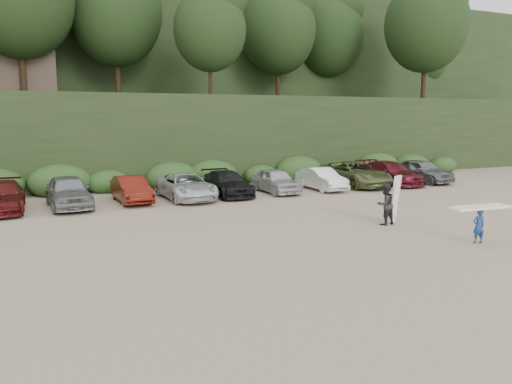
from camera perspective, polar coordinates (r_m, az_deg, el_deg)
name	(u,v)px	position (r m, az deg, el deg)	size (l,w,h in m)	color
ground	(314,233)	(19.98, 6.64, -4.67)	(120.00, 120.00, 0.00)	tan
hillside_backdrop	(128,49)	(53.84, -14.41, 15.53)	(90.00, 41.50, 28.00)	black
parked_cars	(196,185)	(28.21, -6.89, 0.82)	(37.13, 6.04, 1.65)	#9A9A9E
child_surfer	(479,218)	(19.84, 24.15, -2.71)	(2.34, 0.85, 1.38)	navy
adult_surfer	(386,204)	(21.90, 14.64, -1.32)	(1.34, 0.75, 2.08)	black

